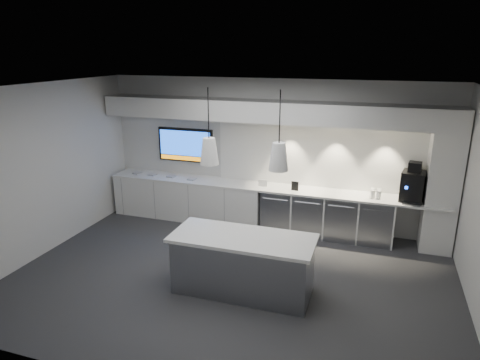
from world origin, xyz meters
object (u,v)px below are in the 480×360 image
(coffee_machine, at_px, (413,185))
(bin, at_px, (189,258))
(island, at_px, (243,264))
(wall_tv, at_px, (186,145))

(coffee_machine, bearing_deg, bin, -138.57)
(island, xyz_separation_m, coffee_machine, (2.42, 2.48, 0.74))
(wall_tv, xyz_separation_m, island, (2.19, -2.73, -1.10))
(wall_tv, height_order, island, wall_tv)
(island, distance_m, coffee_machine, 3.54)
(wall_tv, relative_size, bin, 2.51)
(wall_tv, distance_m, coffee_machine, 4.63)
(wall_tv, distance_m, island, 3.67)
(coffee_machine, bearing_deg, island, -125.34)
(island, bearing_deg, wall_tv, 128.51)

